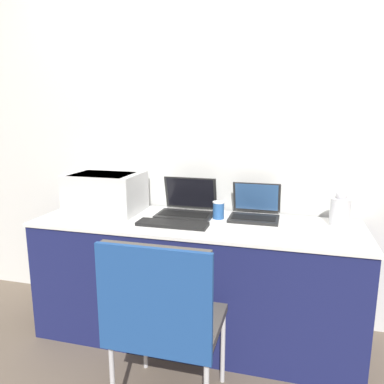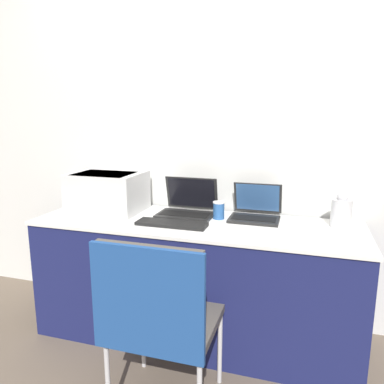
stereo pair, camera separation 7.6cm
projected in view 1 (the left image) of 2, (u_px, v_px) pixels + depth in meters
name	position (u px, v px, depth m)	size (l,w,h in m)	color
ground_plane	(182.00, 363.00, 2.17)	(14.00, 14.00, 0.00)	#6B5B4C
wall_back	(209.00, 132.00, 2.54)	(8.00, 0.05, 2.60)	silver
table	(195.00, 280.00, 2.38)	(2.00, 0.63, 0.77)	#191E51
printer	(106.00, 191.00, 2.52)	(0.47, 0.37, 0.26)	silver
laptop_left	(187.00, 207.00, 2.46)	(0.36, 0.29, 0.24)	black
laptop_right	(255.00, 211.00, 2.37)	(0.31, 0.28, 0.22)	black
external_keyboard	(172.00, 224.00, 2.22)	(0.43, 0.13, 0.02)	black
coffee_cup	(218.00, 210.00, 2.36)	(0.07, 0.07, 0.11)	#285699
metal_pitcher	(340.00, 210.00, 2.20)	(0.12, 0.12, 0.21)	silver
chair	(162.00, 312.00, 1.67)	(0.50, 0.45, 0.89)	#4C4742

